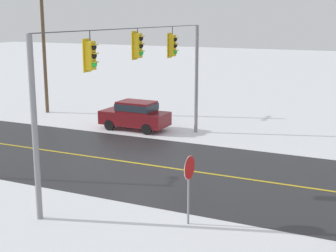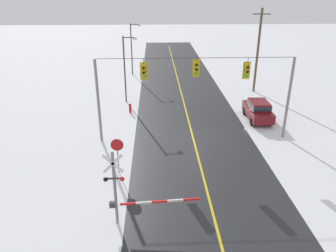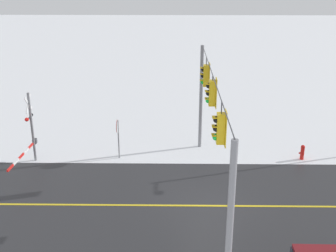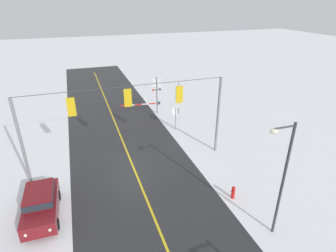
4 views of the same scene
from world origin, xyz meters
The scene contains 11 objects.
ground_plane centered at (0.00, 0.00, 0.00)m, with size 160.00×160.00×0.00m, color white.
road_asphalt centered at (0.00, 6.00, 0.00)m, with size 9.00×80.00×0.01m, color #28282B.
lane_centre_line centered at (0.00, 6.00, 0.01)m, with size 0.14×72.00×0.01m, color gold.
signal_span centered at (0.01, -0.01, 4.26)m, with size 14.20×0.47×6.22m.
stop_sign centered at (-5.24, -4.75, 1.71)m, with size 0.80×0.09×2.35m.
railroad_crossing centered at (-4.48, -9.49, 1.98)m, with size 4.51×0.31×4.00m.
parked_car_maroon centered at (6.03, 3.53, 0.95)m, with size 1.87×4.22×1.74m.
streetlamp_near centered at (-5.59, 8.85, 3.92)m, with size 1.39×0.28×6.50m.
streetlamp_far centered at (-5.59, 19.84, 3.92)m, with size 1.39×0.28×6.50m.
fire_hydrant centered at (-5.19, 5.75, 0.47)m, with size 0.24×0.31×0.88m.
utility_pole centered at (8.10, 11.83, 4.52)m, with size 1.80×0.24×8.78m.
Camera 2 is at (-2.89, -22.39, 10.80)m, focal length 34.60 mm.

